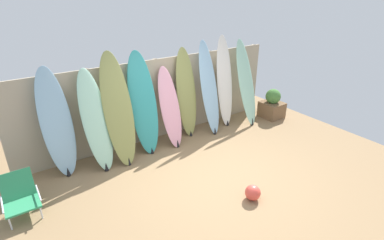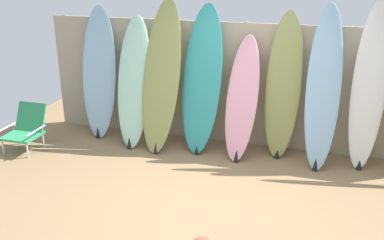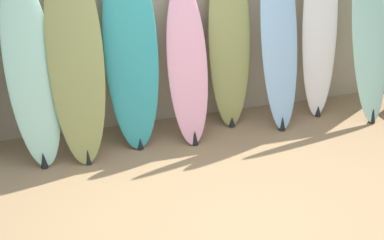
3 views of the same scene
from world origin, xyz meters
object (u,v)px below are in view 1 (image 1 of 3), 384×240
(surfboard_white_7, at_px, (225,82))
(surfboard_seafoam_8, at_px, (246,83))
(surfboard_skyblue_6, at_px, (209,89))
(planter_box, at_px, (272,105))
(surfboard_teal_3, at_px, (143,104))
(surfboard_seafoam_1, at_px, (96,121))
(surfboard_pink_4, at_px, (170,108))
(beach_ball, at_px, (253,193))
(surfboard_olive_2, at_px, (118,110))
(surfboard_skyblue_0, at_px, (57,124))
(surfboard_olive_5, at_px, (186,94))
(beach_chair, at_px, (20,196))

(surfboard_white_7, height_order, surfboard_seafoam_8, surfboard_white_7)
(surfboard_skyblue_6, distance_m, planter_box, 2.02)
(surfboard_white_7, relative_size, planter_box, 2.84)
(surfboard_teal_3, relative_size, planter_box, 2.70)
(surfboard_seafoam_1, distance_m, surfboard_pink_4, 1.60)
(beach_ball, bearing_deg, surfboard_skyblue_6, 68.81)
(surfboard_olive_2, relative_size, surfboard_skyblue_6, 1.00)
(surfboard_seafoam_8, xyz_separation_m, beach_ball, (-2.04, -2.38, -0.88))
(surfboard_skyblue_0, bearing_deg, surfboard_olive_5, 0.87)
(surfboard_skyblue_0, xyz_separation_m, surfboard_seafoam_1, (0.64, -0.15, -0.05))
(surfboard_olive_5, bearing_deg, surfboard_skyblue_6, -16.89)
(surfboard_pink_4, bearing_deg, surfboard_skyblue_6, 0.57)
(surfboard_olive_2, xyz_separation_m, surfboard_seafoam_8, (3.30, -0.02, -0.04))
(surfboard_pink_4, distance_m, planter_box, 2.97)
(surfboard_skyblue_0, relative_size, surfboard_skyblue_6, 0.94)
(surfboard_skyblue_6, relative_size, surfboard_seafoam_8, 1.04)
(surfboard_teal_3, xyz_separation_m, surfboard_white_7, (2.19, 0.08, 0.05))
(surfboard_skyblue_0, xyz_separation_m, beach_ball, (2.33, -2.57, -0.85))
(surfboard_pink_4, height_order, surfboard_white_7, surfboard_white_7)
(surfboard_olive_5, height_order, planter_box, surfboard_olive_5)
(surfboard_white_7, xyz_separation_m, beach_chair, (-4.65, -0.81, -0.75))
(beach_ball, bearing_deg, beach_chair, 150.67)
(surfboard_skyblue_0, height_order, planter_box, surfboard_skyblue_0)
(surfboard_pink_4, height_order, surfboard_olive_5, surfboard_olive_5)
(beach_chair, height_order, beach_ball, beach_chair)
(surfboard_olive_5, relative_size, beach_ball, 7.80)
(surfboard_olive_5, height_order, surfboard_white_7, surfboard_white_7)
(surfboard_seafoam_1, distance_m, beach_ball, 3.06)
(surfboard_olive_2, xyz_separation_m, planter_box, (4.07, -0.25, -0.72))
(surfboard_white_7, distance_m, beach_ball, 3.13)
(beach_chair, height_order, planter_box, planter_box)
(surfboard_teal_3, distance_m, planter_box, 3.59)
(surfboard_skyblue_6, distance_m, beach_chair, 4.21)
(surfboard_teal_3, distance_m, surfboard_olive_5, 1.12)
(surfboard_white_7, xyz_separation_m, beach_ball, (-1.51, -2.57, -0.95))
(beach_ball, bearing_deg, surfboard_seafoam_1, 125.00)
(surfboard_seafoam_1, xyz_separation_m, surfboard_olive_2, (0.44, -0.02, 0.12))
(surfboard_skyblue_0, distance_m, planter_box, 5.21)
(surfboard_skyblue_6, height_order, surfboard_white_7, surfboard_white_7)
(surfboard_pink_4, distance_m, surfboard_olive_5, 0.58)
(surfboard_seafoam_1, distance_m, beach_chair, 1.70)
(surfboard_seafoam_1, bearing_deg, surfboard_pink_4, 0.77)
(surfboard_olive_2, bearing_deg, planter_box, -3.52)
(surfboard_olive_2, bearing_deg, beach_chair, -161.47)
(surfboard_skyblue_6, distance_m, surfboard_white_7, 0.57)
(surfboard_teal_3, relative_size, surfboard_olive_5, 1.03)
(surfboard_seafoam_1, bearing_deg, beach_chair, -155.77)
(surfboard_teal_3, height_order, planter_box, surfboard_teal_3)
(surfboard_teal_3, xyz_separation_m, beach_chair, (-2.46, -0.73, -0.70))
(surfboard_pink_4, relative_size, surfboard_seafoam_8, 0.82)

